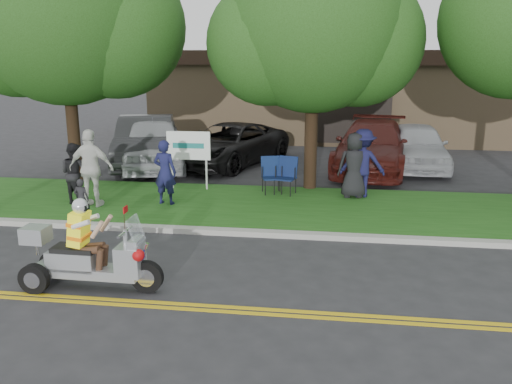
# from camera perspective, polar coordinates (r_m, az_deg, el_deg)

# --- Properties ---
(ground) EXTENTS (120.00, 120.00, 0.00)m
(ground) POSITION_cam_1_polar(r_m,az_deg,el_deg) (9.00, 0.41, -11.04)
(ground) COLOR #28282B
(ground) RESTS_ON ground
(centerline_near) EXTENTS (60.00, 0.10, 0.01)m
(centerline_near) POSITION_cam_1_polar(r_m,az_deg,el_deg) (8.48, -0.12, -12.67)
(centerline_near) COLOR gold
(centerline_near) RESTS_ON ground
(centerline_far) EXTENTS (60.00, 0.10, 0.01)m
(centerline_far) POSITION_cam_1_polar(r_m,az_deg,el_deg) (8.62, 0.03, -12.19)
(centerline_far) COLOR gold
(centerline_far) RESTS_ON ground
(curb) EXTENTS (60.00, 0.25, 0.12)m
(curb) POSITION_cam_1_polar(r_m,az_deg,el_deg) (11.79, 2.36, -4.45)
(curb) COLOR #A8A89E
(curb) RESTS_ON ground
(grass_verge) EXTENTS (60.00, 4.00, 0.10)m
(grass_verge) POSITION_cam_1_polar(r_m,az_deg,el_deg) (13.83, 3.24, -1.62)
(grass_verge) COLOR #1D4F15
(grass_verge) RESTS_ON ground
(commercial_building) EXTENTS (18.00, 8.20, 4.00)m
(commercial_building) POSITION_cam_1_polar(r_m,az_deg,el_deg) (27.11, 10.07, 10.25)
(commercial_building) COLOR #9E7F5B
(commercial_building) RESTS_ON ground
(tree_left) EXTENTS (6.62, 5.40, 7.78)m
(tree_left) POSITION_cam_1_polar(r_m,az_deg,el_deg) (16.88, -19.33, 16.97)
(tree_left) COLOR #332114
(tree_left) RESTS_ON ground
(tree_mid) EXTENTS (5.88, 4.80, 7.05)m
(tree_mid) POSITION_cam_1_polar(r_m,az_deg,el_deg) (15.31, 6.29, 16.44)
(tree_mid) COLOR #332114
(tree_mid) RESTS_ON ground
(business_sign) EXTENTS (1.25, 0.06, 1.75)m
(business_sign) POSITION_cam_1_polar(r_m,az_deg,el_deg) (15.40, -7.10, 4.53)
(business_sign) COLOR silver
(business_sign) RESTS_ON ground
(trike_scooter) EXTENTS (2.40, 0.80, 1.58)m
(trike_scooter) POSITION_cam_1_polar(r_m,az_deg,el_deg) (9.54, -17.44, -6.61)
(trike_scooter) COLOR black
(trike_scooter) RESTS_ON ground
(lawn_chair_a) EXTENTS (0.66, 0.68, 1.01)m
(lawn_chair_a) POSITION_cam_1_polar(r_m,az_deg,el_deg) (14.91, 3.25, 2.03)
(lawn_chair_a) COLOR black
(lawn_chair_a) RESTS_ON grass_verge
(lawn_chair_b) EXTENTS (0.67, 0.68, 1.00)m
(lawn_chair_b) POSITION_cam_1_polar(r_m,az_deg,el_deg) (15.00, 1.61, 2.08)
(lawn_chair_b) COLOR black
(lawn_chair_b) RESTS_ON grass_verge
(spectator_adult_left) EXTENTS (0.66, 0.48, 1.66)m
(spectator_adult_left) POSITION_cam_1_polar(r_m,az_deg,el_deg) (13.96, -9.56, 2.08)
(spectator_adult_left) COLOR #191B45
(spectator_adult_left) RESTS_ON grass_verge
(spectator_adult_mid) EXTENTS (0.93, 0.83, 1.57)m
(spectator_adult_mid) POSITION_cam_1_polar(r_m,az_deg,el_deg) (14.59, -18.53, 1.88)
(spectator_adult_mid) COLOR black
(spectator_adult_mid) RESTS_ON grass_verge
(spectator_adult_right) EXTENTS (1.15, 0.50, 1.96)m
(spectator_adult_right) POSITION_cam_1_polar(r_m,az_deg,el_deg) (14.12, -16.94, 2.40)
(spectator_adult_right) COLOR silver
(spectator_adult_right) RESTS_ON grass_verge
(spectator_chair_a) EXTENTS (1.23, 0.77, 1.83)m
(spectator_chair_a) POSITION_cam_1_polar(r_m,az_deg,el_deg) (14.77, 11.16, 3.01)
(spectator_chair_a) COLOR #16163E
(spectator_chair_a) RESTS_ON grass_verge
(spectator_chair_b) EXTENTS (0.91, 0.64, 1.75)m
(spectator_chair_b) POSITION_cam_1_polar(r_m,az_deg,el_deg) (14.64, 10.29, 2.80)
(spectator_chair_b) COLOR black
(spectator_chair_b) RESTS_ON grass_verge
(child_left) EXTENTS (0.36, 0.24, 0.96)m
(child_left) POSITION_cam_1_polar(r_m,az_deg,el_deg) (13.20, -17.89, -0.69)
(child_left) COLOR black
(child_left) RESTS_ON grass_verge
(parked_car_far_left) EXTENTS (3.54, 5.57, 1.77)m
(parked_car_far_left) POSITION_cam_1_polar(r_m,az_deg,el_deg) (19.08, -10.73, 5.15)
(parked_car_far_left) COLOR #B4B6BC
(parked_car_far_left) RESTS_ON ground
(parked_car_left) EXTENTS (3.07, 5.55, 1.73)m
(parked_car_left) POSITION_cam_1_polar(r_m,az_deg,el_deg) (19.42, -11.53, 5.22)
(parked_car_left) COLOR #2F2F32
(parked_car_left) RESTS_ON ground
(parked_car_mid) EXTENTS (4.23, 5.80, 1.47)m
(parked_car_mid) POSITION_cam_1_polar(r_m,az_deg,el_deg) (19.21, -2.86, 4.99)
(parked_car_mid) COLOR black
(parked_car_mid) RESTS_ON ground
(parked_car_right) EXTENTS (3.13, 5.95, 1.64)m
(parked_car_right) POSITION_cam_1_polar(r_m,az_deg,el_deg) (18.77, 12.13, 4.74)
(parked_car_right) COLOR #461410
(parked_car_right) RESTS_ON ground
(parked_car_far_right) EXTENTS (1.85, 4.56, 1.55)m
(parked_car_far_right) POSITION_cam_1_polar(r_m,az_deg,el_deg) (19.48, 16.57, 4.67)
(parked_car_far_right) COLOR #AFB1B6
(parked_car_far_right) RESTS_ON ground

